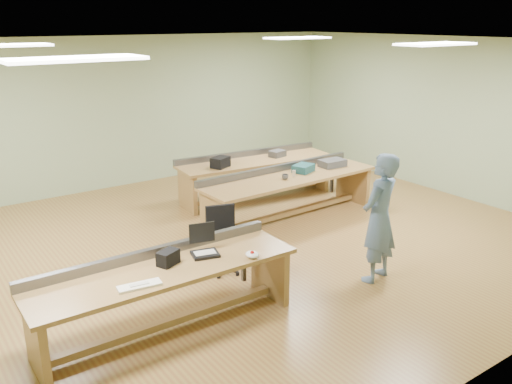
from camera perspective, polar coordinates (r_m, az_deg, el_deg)
floor at (r=8.24m, az=-2.92°, el=-5.87°), size 10.00×10.00×0.00m
ceiling at (r=7.56m, az=-3.29°, el=15.45°), size 10.00×10.00×0.00m
wall_back at (r=11.29m, az=-14.12°, el=8.07°), size 10.00×0.04×3.00m
wall_front at (r=5.01m, az=22.24°, el=-4.75°), size 10.00×0.04×3.00m
wall_right at (r=11.20m, az=19.27°, el=7.53°), size 0.04×8.00×3.00m
fluor_panels at (r=7.56m, az=-3.29°, el=15.22°), size 6.20×3.50×0.03m
workbench_front at (r=6.05m, az=-9.53°, el=-9.47°), size 2.97×0.81×0.86m
workbench_mid at (r=9.29m, az=3.50°, el=0.61°), size 3.31×0.98×0.86m
workbench_back at (r=10.35m, az=-0.07°, el=2.41°), size 3.11×1.11×0.86m
person at (r=7.15m, az=12.83°, el=-2.70°), size 0.71×0.56×1.72m
laptop_base at (r=6.19m, az=-5.38°, el=-6.53°), size 0.35×0.31×0.03m
laptop_screen at (r=6.21m, az=-5.72°, el=-4.27°), size 0.29×0.09×0.23m
keyboard at (r=5.61m, az=-12.17°, el=-9.62°), size 0.45×0.21×0.03m
trackball_mouse at (r=6.11m, az=-0.40°, el=-6.59°), size 0.17×0.19×0.07m
camera_bag at (r=6.00m, az=-9.24°, el=-6.84°), size 0.28×0.23×0.16m
task_chair at (r=7.42m, az=-3.43°, el=-5.90°), size 0.60×0.60×0.90m
parts_bin_teal at (r=9.49m, az=5.01°, el=2.51°), size 0.44×0.39×0.13m
parts_bin_grey at (r=9.90m, az=8.04°, el=3.04°), size 0.48×0.32×0.13m
mug at (r=9.02m, az=3.09°, el=1.61°), size 0.12×0.12×0.09m
drinks_can at (r=9.21m, az=4.02°, el=1.98°), size 0.08×0.08×0.11m
storage_box_back at (r=9.76m, az=-3.78°, el=3.15°), size 0.39×0.35×0.19m
tray_back at (r=10.52m, az=2.26°, el=4.07°), size 0.34×0.27×0.12m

